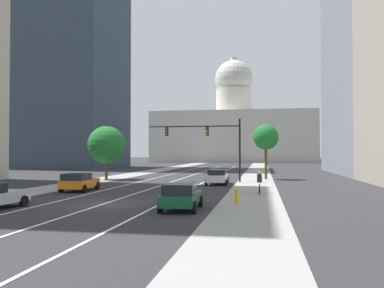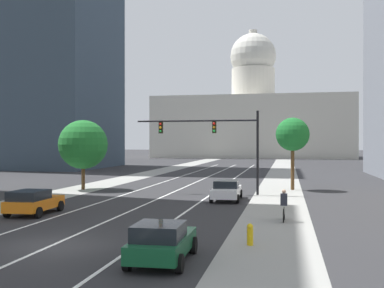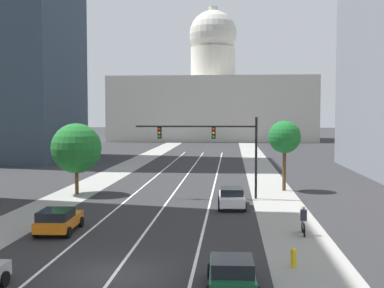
{
  "view_description": "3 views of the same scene",
  "coord_description": "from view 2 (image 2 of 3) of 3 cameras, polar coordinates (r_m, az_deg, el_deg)",
  "views": [
    {
      "loc": [
        9.53,
        -23.28,
        3.13
      ],
      "look_at": [
        1.49,
        22.77,
        4.15
      ],
      "focal_mm": 37.55,
      "sensor_mm": 36.0,
      "label": 1
    },
    {
      "loc": [
        9.5,
        -17.62,
        4.27
      ],
      "look_at": [
        2.77,
        15.32,
        4.14
      ],
      "focal_mm": 43.56,
      "sensor_mm": 36.0,
      "label": 2
    },
    {
      "loc": [
        5.12,
        -21.21,
        7.08
      ],
      "look_at": [
        2.06,
        17.27,
        4.74
      ],
      "focal_mm": 46.5,
      "sensor_mm": 36.0,
      "label": 3
    }
  ],
  "objects": [
    {
      "name": "street_tree_mid_left",
      "position": [
        43.05,
        -13.18,
        -0.07
      ],
      "size": [
        4.42,
        4.42,
        6.28
      ],
      "color": "#51381E",
      "rests_on": "ground"
    },
    {
      "name": "sidewalk_right",
      "position": [
        52.8,
        10.83,
        -4.41
      ],
      "size": [
        3.93,
        130.0,
        0.01
      ],
      "primitive_type": "cube",
      "color": "gray",
      "rests_on": "ground"
    },
    {
      "name": "ground_plane",
      "position": [
        58.56,
        2.19,
        -3.96
      ],
      "size": [
        400.0,
        400.0,
        0.0
      ],
      "primitive_type": "plane",
      "color": "#2B2B2D"
    },
    {
      "name": "traffic_signal_mast",
      "position": [
        38.27,
        3.1,
        1.06
      ],
      "size": [
        10.21,
        0.39,
        6.82
      ],
      "color": "black",
      "rests_on": "ground"
    },
    {
      "name": "lane_stripe_center",
      "position": [
        43.88,
        -1.01,
        -5.35
      ],
      "size": [
        0.16,
        90.0,
        0.01
      ],
      "primitive_type": "cube",
      "color": "white",
      "rests_on": "ground"
    },
    {
      "name": "capitol_building",
      "position": [
        133.74,
        7.48,
        2.94
      ],
      "size": [
        53.58,
        26.08,
        36.19
      ],
      "color": "beige",
      "rests_on": "ground"
    },
    {
      "name": "car_white",
      "position": [
        34.4,
        4.26,
        -5.63
      ],
      "size": [
        2.18,
        4.81,
        1.47
      ],
      "rotation": [
        0.0,
        0.0,
        1.6
      ],
      "color": "silver",
      "rests_on": "ground"
    },
    {
      "name": "lane_stripe_left",
      "position": [
        44.75,
        -5.33,
        -5.24
      ],
      "size": [
        0.16,
        90.0,
        0.01
      ],
      "primitive_type": "cube",
      "color": "white",
      "rests_on": "ground"
    },
    {
      "name": "office_tower_far_left",
      "position": [
        85.96,
        -17.75,
        15.53
      ],
      "size": [
        22.23,
        21.53,
        53.9
      ],
      "color": "#334251",
      "rests_on": "ground"
    },
    {
      "name": "lane_stripe_right",
      "position": [
        43.26,
        3.46,
        -5.43
      ],
      "size": [
        0.16,
        90.0,
        0.01
      ],
      "primitive_type": "cube",
      "color": "white",
      "rests_on": "ground"
    },
    {
      "name": "car_green",
      "position": [
        16.86,
        -3.72,
        -11.82
      ],
      "size": [
        2.09,
        4.1,
        1.46
      ],
      "rotation": [
        0.0,
        0.0,
        1.6
      ],
      "color": "#14512D",
      "rests_on": "ground"
    },
    {
      "name": "cyclist",
      "position": [
        25.77,
        11.19,
        -7.4
      ],
      "size": [
        0.37,
        1.7,
        1.72
      ],
      "rotation": [
        0.0,
        0.0,
        1.54
      ],
      "color": "black",
      "rests_on": "ground"
    },
    {
      "name": "car_orange",
      "position": [
        29.14,
        -18.86,
        -6.67
      ],
      "size": [
        2.26,
        4.17,
        1.47
      ],
      "rotation": [
        0.0,
        0.0,
        1.61
      ],
      "color": "orange",
      "rests_on": "ground"
    },
    {
      "name": "sidewalk_left",
      "position": [
        55.89,
        -7.65,
        -4.16
      ],
      "size": [
        3.93,
        130.0,
        0.01
      ],
      "primitive_type": "cube",
      "color": "gray",
      "rests_on": "ground"
    },
    {
      "name": "fire_hydrant",
      "position": [
        19.71,
        7.11,
        -10.91
      ],
      "size": [
        0.26,
        0.35,
        0.91
      ],
      "color": "yellow",
      "rests_on": "ground"
    },
    {
      "name": "street_tree_near_right",
      "position": [
        42.52,
        12.21,
        1.11
      ],
      "size": [
        2.99,
        2.99,
        6.48
      ],
      "color": "#51381E",
      "rests_on": "ground"
    }
  ]
}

